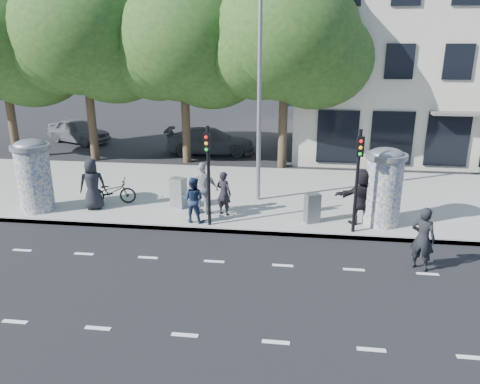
# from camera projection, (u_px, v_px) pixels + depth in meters

# --- Properties ---
(ground) EXTENTS (120.00, 120.00, 0.00)m
(ground) POSITION_uv_depth(u_px,v_px,m) (205.00, 285.00, 12.33)
(ground) COLOR black
(ground) RESTS_ON ground
(sidewalk) EXTENTS (40.00, 8.00, 0.15)m
(sidewalk) POSITION_uv_depth(u_px,v_px,m) (240.00, 194.00, 19.38)
(sidewalk) COLOR gray
(sidewalk) RESTS_ON ground
(curb) EXTENTS (40.00, 0.10, 0.16)m
(curb) POSITION_uv_depth(u_px,v_px,m) (226.00, 231.00, 15.66)
(curb) COLOR slate
(curb) RESTS_ON ground
(lane_dash_near) EXTENTS (32.00, 0.12, 0.01)m
(lane_dash_near) POSITION_uv_depth(u_px,v_px,m) (185.00, 335.00, 10.26)
(lane_dash_near) COLOR silver
(lane_dash_near) RESTS_ON ground
(lane_dash_far) EXTENTS (32.00, 0.12, 0.01)m
(lane_dash_far) POSITION_uv_depth(u_px,v_px,m) (214.00, 261.00, 13.65)
(lane_dash_far) COLOR silver
(lane_dash_far) RESTS_ON ground
(ad_column_left) EXTENTS (1.36, 1.36, 2.65)m
(ad_column_left) POSITION_uv_depth(u_px,v_px,m) (34.00, 174.00, 16.97)
(ad_column_left) COLOR beige
(ad_column_left) RESTS_ON sidewalk
(ad_column_right) EXTENTS (1.36, 1.36, 2.65)m
(ad_column_right) POSITION_uv_depth(u_px,v_px,m) (384.00, 185.00, 15.66)
(ad_column_right) COLOR beige
(ad_column_right) RESTS_ON sidewalk
(traffic_pole_near) EXTENTS (0.22, 0.31, 3.40)m
(traffic_pole_near) POSITION_uv_depth(u_px,v_px,m) (208.00, 166.00, 15.29)
(traffic_pole_near) COLOR black
(traffic_pole_near) RESTS_ON sidewalk
(traffic_pole_far) EXTENTS (0.22, 0.31, 3.40)m
(traffic_pole_far) POSITION_uv_depth(u_px,v_px,m) (358.00, 171.00, 14.71)
(traffic_pole_far) COLOR black
(traffic_pole_far) RESTS_ON sidewalk
(street_lamp) EXTENTS (0.25, 0.93, 8.00)m
(street_lamp) POSITION_uv_depth(u_px,v_px,m) (259.00, 79.00, 17.00)
(street_lamp) COLOR slate
(street_lamp) RESTS_ON sidewalk
(tree_far_left) EXTENTS (7.20, 7.20, 9.26)m
(tree_far_left) POSITION_uv_depth(u_px,v_px,m) (0.00, 39.00, 23.76)
(tree_far_left) COLOR #38281C
(tree_far_left) RESTS_ON ground
(tree_mid_left) EXTENTS (7.20, 7.20, 9.57)m
(tree_mid_left) POSITION_uv_depth(u_px,v_px,m) (83.00, 32.00, 23.12)
(tree_mid_left) COLOR #38281C
(tree_mid_left) RESTS_ON ground
(tree_near_left) EXTENTS (6.80, 6.80, 8.97)m
(tree_near_left) POSITION_uv_depth(u_px,v_px,m) (183.00, 42.00, 22.84)
(tree_near_left) COLOR #38281C
(tree_near_left) RESTS_ON ground
(tree_center) EXTENTS (7.00, 7.00, 9.30)m
(tree_center) POSITION_uv_depth(u_px,v_px,m) (285.00, 36.00, 21.78)
(tree_center) COLOR #38281C
(tree_center) RESTS_ON ground
(building) EXTENTS (20.30, 15.85, 12.00)m
(building) POSITION_uv_depth(u_px,v_px,m) (466.00, 42.00, 27.86)
(building) COLOR #B3A996
(building) RESTS_ON ground
(ped_a) EXTENTS (1.10, 0.94, 1.91)m
(ped_a) POSITION_uv_depth(u_px,v_px,m) (92.00, 184.00, 17.19)
(ped_a) COLOR black
(ped_a) RESTS_ON sidewalk
(ped_b) EXTENTS (0.69, 0.59, 1.60)m
(ped_b) POSITION_uv_depth(u_px,v_px,m) (224.00, 193.00, 16.67)
(ped_b) COLOR black
(ped_b) RESTS_ON sidewalk
(ped_c) EXTENTS (0.85, 0.71, 1.60)m
(ped_c) POSITION_uv_depth(u_px,v_px,m) (193.00, 200.00, 16.01)
(ped_c) COLOR #1B2944
(ped_c) RESTS_ON sidewalk
(ped_e) EXTENTS (1.19, 0.77, 1.91)m
(ped_e) POSITION_uv_depth(u_px,v_px,m) (203.00, 189.00, 16.70)
(ped_e) COLOR #A3A3A6
(ped_e) RESTS_ON sidewalk
(ped_f) EXTENTS (1.90, 1.19, 1.92)m
(ped_f) POSITION_uv_depth(u_px,v_px,m) (361.00, 197.00, 15.82)
(ped_f) COLOR black
(ped_f) RESTS_ON sidewalk
(man_road) EXTENTS (0.80, 0.73, 1.84)m
(man_road) POSITION_uv_depth(u_px,v_px,m) (423.00, 239.00, 12.96)
(man_road) COLOR black
(man_road) RESTS_ON ground
(bicycle) EXTENTS (0.97, 1.91, 0.96)m
(bicycle) POSITION_uv_depth(u_px,v_px,m) (112.00, 191.00, 17.91)
(bicycle) COLOR black
(bicycle) RESTS_ON sidewalk
(cabinet_left) EXTENTS (0.65, 0.56, 1.13)m
(cabinet_left) POSITION_uv_depth(u_px,v_px,m) (178.00, 193.00, 17.48)
(cabinet_left) COLOR gray
(cabinet_left) RESTS_ON sidewalk
(cabinet_right) EXTENTS (0.59, 0.53, 1.03)m
(cabinet_right) POSITION_uv_depth(u_px,v_px,m) (312.00, 208.00, 16.05)
(cabinet_right) COLOR slate
(cabinet_right) RESTS_ON sidewalk
(car_left) EXTENTS (3.35, 4.65, 1.47)m
(car_left) POSITION_uv_depth(u_px,v_px,m) (78.00, 131.00, 29.16)
(car_left) COLOR #575A5E
(car_left) RESTS_ON ground
(car_right) EXTENTS (2.37, 5.10, 1.44)m
(car_right) POSITION_uv_depth(u_px,v_px,m) (211.00, 141.00, 26.34)
(car_right) COLOR #4A4D50
(car_right) RESTS_ON ground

